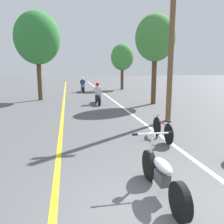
{
  "coord_description": "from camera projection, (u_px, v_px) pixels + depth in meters",
  "views": [
    {
      "loc": [
        -1.38,
        -3.36,
        2.45
      ],
      "look_at": [
        0.1,
        4.57,
        0.9
      ],
      "focal_mm": 38.0,
      "sensor_mm": 36.0,
      "label": 1
    }
  ],
  "objects": [
    {
      "name": "lane_stripe_edge",
      "position": [
        116.0,
        102.0,
        16.42
      ],
      "size": [
        0.14,
        48.0,
        0.01
      ],
      "primitive_type": "cube",
      "color": "white",
      "rests_on": "ground"
    },
    {
      "name": "lane_stripe_center",
      "position": [
        64.0,
        104.0,
        15.78
      ],
      "size": [
        0.14,
        48.0,
        0.01
      ],
      "primitive_type": "cube",
      "color": "yellow",
      "rests_on": "ground"
    },
    {
      "name": "motorcycle_rider_far",
      "position": [
        83.0,
        86.0,
        23.08
      ],
      "size": [
        0.5,
        2.2,
        1.42
      ],
      "color": "black",
      "rests_on": "ground"
    },
    {
      "name": "ground_plane",
      "position": [
        156.0,
        216.0,
        3.95
      ],
      "size": [
        120.0,
        120.0,
        0.0
      ],
      "primitive_type": "plane",
      "color": "#515154"
    },
    {
      "name": "roadside_tree_right_far",
      "position": [
        122.0,
        57.0,
        25.18
      ],
      "size": [
        2.42,
        2.18,
        4.83
      ],
      "color": "#513A23",
      "rests_on": "ground"
    },
    {
      "name": "motorcycle_foreground",
      "position": [
        162.0,
        174.0,
        4.52
      ],
      "size": [
        0.89,
        2.13,
        1.11
      ],
      "color": "black",
      "rests_on": "ground"
    },
    {
      "name": "roadside_tree_left",
      "position": [
        37.0,
        38.0,
        16.78
      ],
      "size": [
        3.23,
        2.9,
        6.3
      ],
      "color": "#513A23",
      "rests_on": "ground"
    },
    {
      "name": "motorcycle_rider_lead",
      "position": [
        98.0,
        96.0,
        15.71
      ],
      "size": [
        0.5,
        2.13,
        1.42
      ],
      "color": "black",
      "rests_on": "ground"
    },
    {
      "name": "bicycle_parked",
      "position": [
        162.0,
        129.0,
        8.01
      ],
      "size": [
        0.44,
        1.7,
        0.79
      ],
      "color": "black",
      "rests_on": "ground"
    },
    {
      "name": "roadside_tree_right_near",
      "position": [
        155.0,
        39.0,
        15.07
      ],
      "size": [
        2.58,
        2.32,
        5.73
      ],
      "color": "#513A23",
      "rests_on": "ground"
    },
    {
      "name": "utility_pole",
      "position": [
        171.0,
        46.0,
        10.35
      ],
      "size": [
        1.1,
        0.24,
        6.45
      ],
      "color": "brown",
      "rests_on": "ground"
    }
  ]
}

